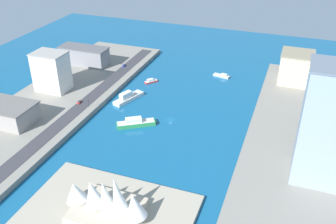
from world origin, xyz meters
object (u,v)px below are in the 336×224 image
carpark_squat_concrete (7,113)px  office_block_beige (296,67)px  ferry_white_commuter (128,97)px  ferry_green_doubledeck (136,123)px  pickup_red (79,102)px  tower_tall_glass (330,126)px  hatchback_blue (124,65)px  warehouse_low_gray (84,56)px  tugboat_red (151,81)px  yacht_sleek_gray (222,76)px  opera_landmark (106,201)px  hotel_broad_white (52,71)px  traffic_light_waterfront (88,103)px

carpark_squat_concrete → office_block_beige: size_ratio=1.45×
ferry_white_commuter → office_block_beige: (-116.92, -70.09, 13.79)m
ferry_white_commuter → ferry_green_doubledeck: size_ratio=1.10×
carpark_squat_concrete → pickup_red: (-31.18, -38.64, -5.60)m
carpark_squat_concrete → tower_tall_glass: tower_tall_glass is taller
carpark_squat_concrete → hatchback_blue: bearing=-105.5°
warehouse_low_gray → carpark_squat_concrete: warehouse_low_gray is taller
carpark_squat_concrete → pickup_red: size_ratio=8.80×
carpark_squat_concrete → tugboat_red: bearing=-123.5°
yacht_sleek_gray → opera_landmark: (15.49, 179.83, 8.45)m
ferry_green_doubledeck → opera_landmark: size_ratio=0.60×
carpark_squat_concrete → hotel_broad_white: 52.87m
tugboat_red → hatchback_blue: bearing=-25.8°
hotel_broad_white → pickup_red: bearing=156.5°
carpark_squat_concrete → opera_landmark: size_ratio=0.87×
tower_tall_glass → hatchback_blue: (166.00, -103.13, -31.36)m
ferry_green_doubledeck → office_block_beige: 140.83m
office_block_beige → hatchback_blue: 147.24m
warehouse_low_gray → pickup_red: bearing=117.7°
tugboat_red → pickup_red: bearing=60.5°
carpark_squat_concrete → opera_landmark: opera_landmark is taller
ferry_green_doubledeck → opera_landmark: opera_landmark is taller
pickup_red → ferry_white_commuter: bearing=-141.7°
ferry_green_doubledeck → office_block_beige: size_ratio=1.01×
tower_tall_glass → opera_landmark: 116.10m
opera_landmark → tower_tall_glass: bearing=-147.3°
hatchback_blue → opera_landmark: opera_landmark is taller
tugboat_red → hatchback_blue: size_ratio=2.25×
tugboat_red → office_block_beige: 118.82m
ferry_green_doubledeck → tower_tall_glass: tower_tall_glass is taller
ferry_white_commuter → traffic_light_waterfront: traffic_light_waterfront is taller
warehouse_low_gray → hatchback_blue: size_ratio=8.94×
pickup_red → tower_tall_glass: bearing=170.1°
yacht_sleek_gray → traffic_light_waterfront: 120.94m
ferry_green_doubledeck → carpark_squat_concrete: bearing=20.0°
office_block_beige → opera_landmark: bearing=67.8°
warehouse_low_gray → hotel_broad_white: size_ratio=1.47×
hotel_broad_white → tugboat_red: bearing=-145.0°
office_block_beige → pickup_red: size_ratio=6.07×
warehouse_low_gray → pickup_red: 76.47m
tugboat_red → pickup_red: 67.11m
traffic_light_waterfront → tower_tall_glass: bearing=170.9°
ferry_white_commuter → opera_landmark: opera_landmark is taller
warehouse_low_gray → office_block_beige: office_block_beige is taller
ferry_white_commuter → pickup_red: 36.76m
office_block_beige → opera_landmark: size_ratio=0.60×
tugboat_red → pickup_red: size_ratio=2.60×
office_block_beige → hotel_broad_white: 193.83m
yacht_sleek_gray → tower_tall_glass: bearing=123.9°
carpark_squat_concrete → traffic_light_waterfront: (-41.44, -34.73, -2.15)m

